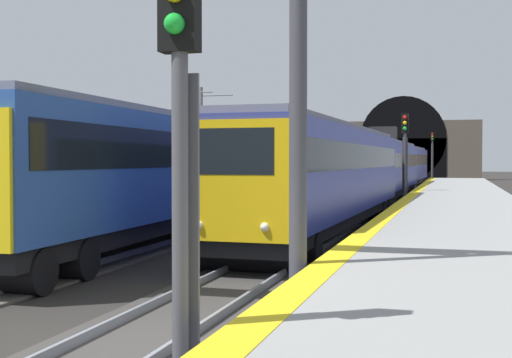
% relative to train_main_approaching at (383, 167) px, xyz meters
% --- Properties ---
extents(ground_plane, '(320.00, 320.00, 0.00)m').
position_rel_train_main_approaching_xyz_m(ground_plane, '(-36.11, -0.00, -2.26)').
color(ground_plane, '#282623').
extents(platform_right, '(112.00, 4.73, 1.08)m').
position_rel_train_main_approaching_xyz_m(platform_right, '(-36.11, -4.66, -1.72)').
color(platform_right, gray).
rests_on(platform_right, ground_plane).
extents(platform_right_edge_strip, '(112.00, 0.50, 0.01)m').
position_rel_train_main_approaching_xyz_m(platform_right_edge_strip, '(-36.11, -2.54, -1.18)').
color(platform_right_edge_strip, yellow).
rests_on(platform_right_edge_strip, platform_right).
extents(track_main_line, '(160.00, 2.62, 0.21)m').
position_rel_train_main_approaching_xyz_m(track_main_line, '(-36.11, -0.00, -2.22)').
color(track_main_line, '#383533').
rests_on(track_main_line, ground_plane).
extents(train_main_approaching, '(61.09, 3.29, 4.84)m').
position_rel_train_main_approaching_xyz_m(train_main_approaching, '(0.00, 0.00, 0.00)').
color(train_main_approaching, navy).
rests_on(train_main_approaching, ground_plane).
extents(train_adjacent_platform, '(42.77, 3.38, 4.18)m').
position_rel_train_main_approaching_xyz_m(train_adjacent_platform, '(-13.04, 4.87, 0.15)').
color(train_adjacent_platform, '#264C99').
rests_on(train_adjacent_platform, ground_plane).
extents(railway_signal_near, '(0.39, 0.38, 4.79)m').
position_rel_train_main_approaching_xyz_m(railway_signal_near, '(-38.75, -1.89, 0.66)').
color(railway_signal_near, '#4C4C54').
rests_on(railway_signal_near, ground_plane).
extents(railway_signal_mid, '(0.39, 0.38, 5.19)m').
position_rel_train_main_approaching_xyz_m(railway_signal_mid, '(-7.59, -1.89, 0.88)').
color(railway_signal_mid, '#38383D').
rests_on(railway_signal_mid, ground_plane).
extents(railway_signal_far, '(0.39, 0.38, 6.03)m').
position_rel_train_main_approaching_xyz_m(railway_signal_far, '(39.57, -1.89, 1.34)').
color(railway_signal_far, '#38383D').
rests_on(railway_signal_far, ground_plane).
extents(tunnel_portal, '(2.12, 20.90, 11.71)m').
position_rel_train_main_approaching_xyz_m(tunnel_portal, '(52.51, 2.43, 1.86)').
color(tunnel_portal, '#51473D').
rests_on(tunnel_portal, ground_plane).
extents(catenary_mast_near, '(0.22, 2.37, 7.71)m').
position_rel_train_main_approaching_xyz_m(catenary_mast_near, '(-0.79, 12.24, 1.71)').
color(catenary_mast_near, '#595B60').
rests_on(catenary_mast_near, ground_plane).
extents(catenary_mast_far, '(0.22, 1.98, 7.65)m').
position_rel_train_main_approaching_xyz_m(catenary_mast_far, '(-3.73, 12.26, 1.66)').
color(catenary_mast_far, '#595B60').
rests_on(catenary_mast_far, ground_plane).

